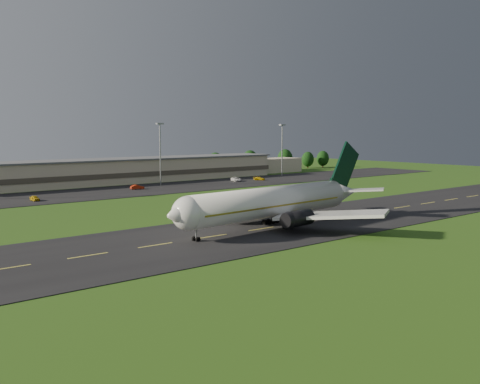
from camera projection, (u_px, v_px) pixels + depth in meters
ground at (341, 217)px, 110.67m from camera, size 360.00×360.00×0.00m
taxiway at (341, 217)px, 110.67m from camera, size 220.00×30.00×0.10m
apron at (160, 188)px, 165.95m from camera, size 260.00×30.00×0.10m
airliner at (273, 202)px, 98.18m from camera, size 51.28×42.04×15.57m
terminal at (140, 170)px, 188.10m from camera, size 145.00×16.00×8.40m
light_mast_centre at (160, 146)px, 173.80m from camera, size 2.40×1.20×20.35m
light_mast_east at (282, 144)px, 208.48m from camera, size 2.40×1.20×20.35m
tree_line at (177, 164)px, 209.38m from camera, size 193.04×9.10×10.35m
service_vehicle_a at (35, 198)px, 135.52m from camera, size 1.60×3.87×1.31m
service_vehicle_b at (137, 187)px, 162.30m from camera, size 4.32×2.06×1.37m
service_vehicle_c at (236, 179)px, 188.32m from camera, size 3.95×5.75×1.46m
service_vehicle_d at (259, 179)px, 192.35m from camera, size 4.14×4.16×1.21m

